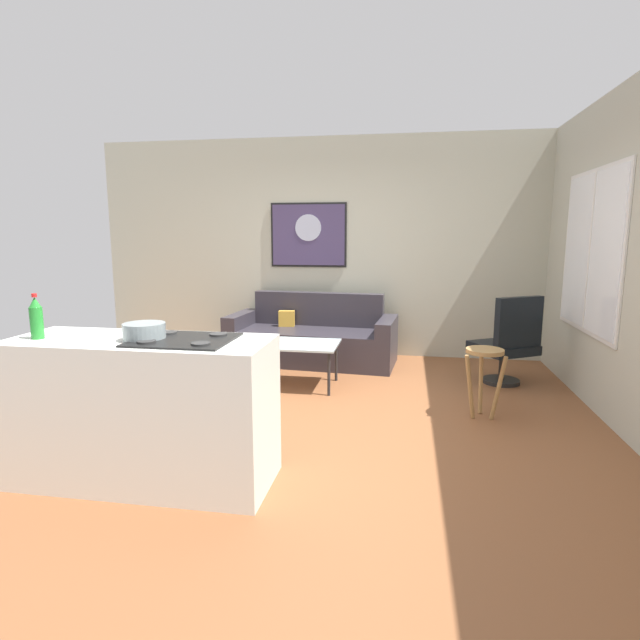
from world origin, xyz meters
name	(u,v)px	position (x,y,z in m)	size (l,w,h in m)	color
ground	(299,417)	(0.00, 0.00, -0.02)	(6.40, 6.40, 0.04)	brown
back_wall	(337,248)	(0.00, 2.42, 1.40)	(6.40, 0.05, 2.80)	#B1B19C
right_wall	(622,256)	(2.62, 0.30, 1.40)	(0.05, 6.40, 2.80)	#B2B29F
couch	(312,340)	(-0.23, 1.89, 0.28)	(2.10, 1.00, 0.84)	#302C34
coffee_table	(288,346)	(-0.29, 0.84, 0.42)	(1.05, 0.63, 0.46)	silver
armchair	(509,342)	(1.98, 1.25, 0.46)	(0.75, 0.74, 0.95)	black
bar_stool	(484,364)	(1.58, 0.20, 0.47)	(0.36, 0.36, 0.61)	#A17845
kitchen_counter	(143,410)	(-0.73, -1.34, 0.47)	(1.65, 0.62, 0.96)	white
soda_bottle	(36,318)	(-1.36, -1.43, 1.06)	(0.08, 0.08, 0.28)	#25852D
mixing_bowl	(144,332)	(-0.68, -1.36, 0.98)	(0.26, 0.26, 0.11)	gray
wall_painting	(308,235)	(-0.37, 2.38, 1.57)	(1.00, 0.03, 0.83)	black
window	(591,252)	(2.59, 0.90, 1.41)	(0.03, 1.53, 1.52)	silver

